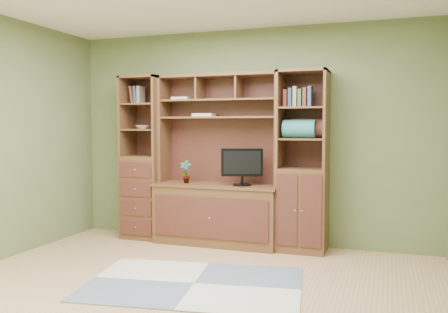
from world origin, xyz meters
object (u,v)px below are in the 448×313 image
at_px(right_tower, 303,161).
at_px(monitor, 242,160).
at_px(center_hutch, 217,160).
at_px(left_tower, 144,158).

xyz_separation_m(right_tower, monitor, (-0.70, -0.07, 0.00)).
height_order(center_hutch, monitor, center_hutch).
relative_size(center_hutch, monitor, 3.43).
height_order(center_hutch, right_tower, same).
bearing_deg(monitor, right_tower, -11.63).
relative_size(center_hutch, left_tower, 1.00).
height_order(right_tower, monitor, right_tower).
xyz_separation_m(center_hutch, left_tower, (-1.00, 0.04, 0.00)).
bearing_deg(monitor, center_hutch, 156.13).
bearing_deg(center_hutch, right_tower, 2.23).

